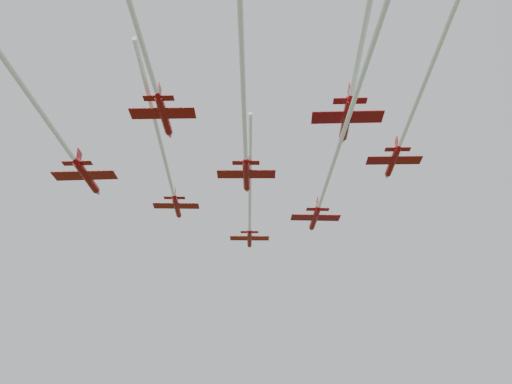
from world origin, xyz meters
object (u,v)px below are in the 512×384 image
(jet_row2_left, at_px, (169,176))
(jet_row3_right, at_px, (408,123))
(jet_lead, at_px, (250,214))
(jet_row3_left, at_px, (65,146))
(jet_row4_right, at_px, (363,35))
(jet_row3_mid, at_px, (245,142))
(jet_row2_right, at_px, (330,174))
(jet_row4_left, at_px, (133,13))

(jet_row2_left, xyz_separation_m, jet_row3_right, (38.70, -3.07, 1.14))
(jet_lead, bearing_deg, jet_row3_left, -132.30)
(jet_row2_left, distance_m, jet_row4_right, 42.88)
(jet_row3_mid, xyz_separation_m, jet_row4_right, (19.46, -17.41, 0.36))
(jet_row2_right, height_order, jet_row4_left, jet_row2_right)
(jet_lead, height_order, jet_row3_right, jet_row3_right)
(jet_row3_right, relative_size, jet_row4_right, 0.75)
(jet_row3_mid, height_order, jet_row3_right, jet_row3_right)
(jet_row2_right, bearing_deg, jet_row4_left, -126.18)
(jet_row3_left, bearing_deg, jet_row4_left, -57.18)
(jet_lead, relative_size, jet_row3_right, 1.03)
(jet_row2_right, height_order, jet_row3_left, jet_row2_right)
(jet_row3_mid, bearing_deg, jet_row2_right, 32.18)
(jet_lead, relative_size, jet_row4_left, 0.77)
(jet_row3_left, distance_m, jet_row4_right, 44.31)
(jet_row3_right, xyz_separation_m, jet_row4_right, (-3.68, -21.68, -1.15))
(jet_row2_left, bearing_deg, jet_row4_left, -88.49)
(jet_row4_left, height_order, jet_row4_right, jet_row4_right)
(jet_lead, xyz_separation_m, jet_row4_right, (27.20, -44.00, -0.26))
(jet_row3_left, xyz_separation_m, jet_row4_right, (43.47, -8.36, 2.00))
(jet_lead, distance_m, jet_row4_right, 51.73)
(jet_lead, height_order, jet_row2_left, jet_lead)
(jet_row2_left, relative_size, jet_row3_right, 1.00)
(jet_row3_left, bearing_deg, jet_row3_right, 1.99)
(jet_lead, height_order, jet_row4_left, jet_lead)
(jet_lead, height_order, jet_row3_mid, jet_lead)
(jet_row3_left, height_order, jet_row4_left, jet_row3_left)
(jet_row3_right, height_order, jet_row4_right, jet_row3_right)
(jet_lead, distance_m, jet_row3_left, 39.24)
(jet_row3_mid, bearing_deg, jet_row4_left, -111.40)
(jet_row2_right, bearing_deg, jet_lead, 121.35)
(jet_row2_right, bearing_deg, jet_row3_right, -49.72)
(jet_row2_right, bearing_deg, jet_row3_left, -167.93)
(jet_row2_right, xyz_separation_m, jet_row4_left, (-12.57, -41.40, -0.60))
(jet_row3_mid, bearing_deg, jet_lead, 89.31)
(jet_row2_left, bearing_deg, jet_row3_right, -22.77)
(jet_row4_left, bearing_deg, jet_row3_left, 120.92)
(jet_row3_right, bearing_deg, jet_lead, 128.35)
(jet_row3_left, bearing_deg, jet_row2_right, 17.59)
(jet_row3_mid, height_order, jet_row4_right, jet_row4_right)
(jet_row2_left, distance_m, jet_row4_left, 39.24)
(jet_row3_right, bearing_deg, jet_row2_left, 159.68)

